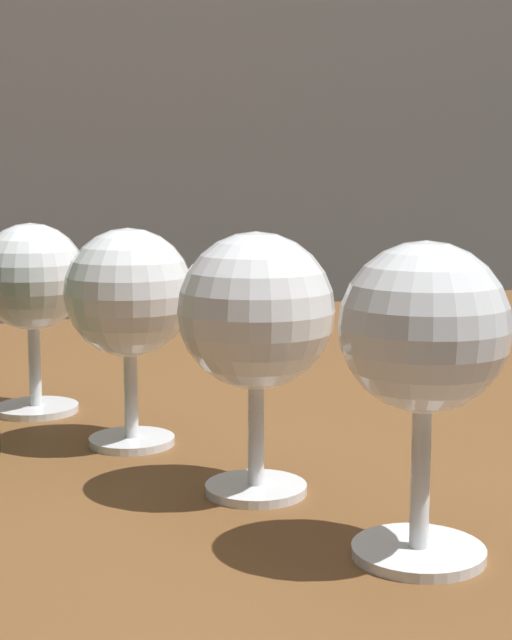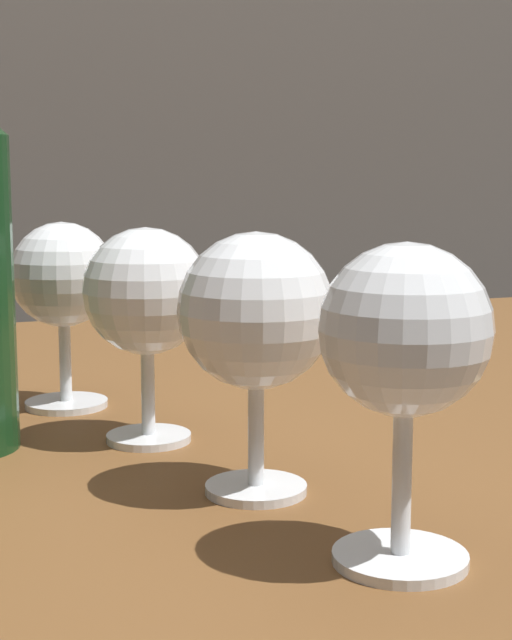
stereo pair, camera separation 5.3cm
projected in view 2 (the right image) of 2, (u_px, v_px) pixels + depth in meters
dining_table at (281, 501)px, 0.79m from camera, size 1.33×0.92×0.75m
wine_glass_chardonnay at (405, 339)px, 0.43m from camera, size 0.08×0.08×0.15m
wine_glass_rose at (256, 315)px, 0.53m from camera, size 0.09×0.09×0.15m
wine_glass_amber at (146, 295)px, 0.63m from camera, size 0.08×0.08×0.14m
wine_glass_port at (63, 280)px, 0.73m from camera, size 0.08×0.08×0.14m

